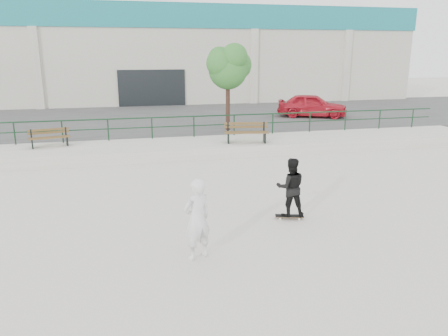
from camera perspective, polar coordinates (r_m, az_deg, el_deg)
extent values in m
plane|color=beige|center=(10.99, 0.30, -9.12)|extent=(120.00, 120.00, 0.00)
cube|color=#B0AEA0|center=(19.86, -6.14, 2.54)|extent=(30.00, 3.00, 0.50)
cube|color=#3A3A3A|center=(28.18, -8.36, 6.14)|extent=(60.00, 14.00, 0.50)
cylinder|color=#14371E|center=(20.91, -6.70, 6.63)|extent=(28.00, 0.06, 0.06)
cylinder|color=#14371E|center=(20.98, -6.66, 5.42)|extent=(28.00, 0.05, 0.05)
cylinder|color=#14371E|center=(21.36, -25.69, 4.07)|extent=(0.06, 0.06, 1.00)
cylinder|color=#14371E|center=(21.02, -20.36, 4.46)|extent=(0.06, 0.06, 1.00)
cylinder|color=#14371E|center=(20.86, -14.89, 4.82)|extent=(0.06, 0.06, 1.00)
cylinder|color=#14371E|center=(20.89, -9.39, 5.14)|extent=(0.06, 0.06, 1.00)
cylinder|color=#14371E|center=(21.12, -3.95, 5.41)|extent=(0.06, 0.06, 1.00)
cylinder|color=#14371E|center=(21.53, 1.33, 5.62)|extent=(0.06, 0.06, 1.00)
cylinder|color=#14371E|center=(22.11, 6.38, 5.78)|extent=(0.06, 0.06, 1.00)
cylinder|color=#14371E|center=(22.86, 11.14, 5.89)|extent=(0.06, 0.06, 1.00)
cylinder|color=#14371E|center=(23.74, 15.57, 5.96)|extent=(0.06, 0.06, 1.00)
cylinder|color=#14371E|center=(24.76, 19.66, 5.98)|extent=(0.06, 0.06, 1.00)
cylinder|color=#14371E|center=(25.90, 23.40, 5.98)|extent=(0.06, 0.06, 1.00)
cube|color=beige|center=(41.83, -10.35, 14.04)|extent=(44.00, 16.00, 8.00)
cube|color=#1A7C84|center=(41.91, -10.55, 18.27)|extent=(44.20, 16.20, 1.80)
cube|color=black|center=(33.91, -9.37, 9.86)|extent=(5.00, 0.15, 3.20)
cube|color=beige|center=(34.15, -23.25, 11.44)|extent=(0.60, 0.25, 6.20)
cube|color=beige|center=(35.24, 3.93, 12.65)|extent=(0.60, 0.25, 6.20)
cube|color=beige|center=(38.37, 15.70, 12.33)|extent=(0.60, 0.25, 6.20)
cube|color=brown|center=(20.14, -21.80, 3.63)|extent=(1.68, 0.46, 0.04)
cube|color=brown|center=(20.31, -21.84, 3.71)|extent=(1.68, 0.46, 0.04)
cube|color=brown|center=(20.47, -21.87, 3.79)|extent=(1.68, 0.46, 0.04)
cube|color=brown|center=(20.52, -21.94, 4.31)|extent=(1.66, 0.39, 0.09)
cube|color=brown|center=(20.49, -21.97, 4.68)|extent=(1.66, 0.39, 0.09)
cube|color=black|center=(20.32, -23.76, 2.92)|extent=(0.15, 0.47, 0.39)
cube|color=black|center=(20.49, -23.90, 4.10)|extent=(0.06, 0.06, 0.39)
cube|color=black|center=(20.39, -19.81, 3.35)|extent=(0.15, 0.47, 0.39)
cube|color=black|center=(20.56, -19.98, 4.52)|extent=(0.06, 0.06, 0.39)
cube|color=brown|center=(19.54, 3.00, 4.57)|extent=(1.96, 0.50, 0.04)
cube|color=brown|center=(19.74, 2.95, 4.67)|extent=(1.96, 0.50, 0.04)
cube|color=brown|center=(19.93, 2.90, 4.77)|extent=(1.96, 0.50, 0.04)
cube|color=brown|center=(19.98, 2.88, 5.40)|extent=(1.95, 0.42, 0.11)
cube|color=brown|center=(19.96, 2.89, 5.84)|extent=(1.95, 0.42, 0.11)
cube|color=black|center=(19.72, 0.56, 3.97)|extent=(0.17, 0.55, 0.46)
cube|color=black|center=(19.92, 0.52, 5.39)|extent=(0.07, 0.07, 0.46)
cube|color=black|center=(19.87, 5.31, 3.99)|extent=(0.17, 0.55, 0.46)
cube|color=black|center=(20.07, 5.23, 5.40)|extent=(0.07, 0.07, 0.46)
cylinder|color=#3D271E|center=(22.98, 0.50, 8.29)|extent=(0.22, 0.22, 2.65)
sphere|color=#286324|center=(22.84, 0.51, 12.70)|extent=(1.99, 1.99, 1.99)
sphere|color=#286324|center=(23.29, 1.67, 13.29)|extent=(1.55, 1.55, 1.55)
sphere|color=#286324|center=(22.51, -0.47, 13.52)|extent=(1.44, 1.44, 1.44)
sphere|color=#286324|center=(22.45, 1.36, 14.35)|extent=(1.33, 1.33, 1.33)
sphere|color=#286324|center=(23.18, -0.57, 14.10)|extent=(1.22, 1.22, 1.22)
imported|color=#B41624|center=(28.24, 11.43, 8.03)|extent=(4.62, 3.36, 1.46)
cube|color=black|center=(12.29, 8.55, -6.18)|extent=(0.80, 0.41, 0.02)
cube|color=brown|center=(12.30, 8.54, -6.25)|extent=(0.80, 0.41, 0.01)
cube|color=#9A9A9F|center=(12.29, 7.32, -6.36)|extent=(0.10, 0.17, 0.03)
cube|color=#9A9A9F|center=(12.34, 9.75, -6.36)|extent=(0.10, 0.17, 0.03)
cylinder|color=white|center=(12.20, 7.35, -6.59)|extent=(0.06, 0.04, 0.06)
cylinder|color=white|center=(12.38, 7.29, -6.27)|extent=(0.06, 0.04, 0.06)
cylinder|color=white|center=(12.26, 9.79, -6.60)|extent=(0.06, 0.04, 0.06)
cylinder|color=white|center=(12.43, 9.69, -6.28)|extent=(0.06, 0.04, 0.06)
imported|color=black|center=(12.02, 8.70, -2.50)|extent=(0.90, 0.77, 1.64)
imported|color=silver|center=(9.66, -3.54, -6.68)|extent=(0.80, 0.68, 1.85)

